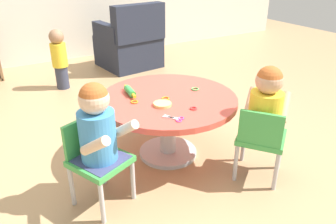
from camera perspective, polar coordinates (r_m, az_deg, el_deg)
The scene contains 15 objects.
ground_plane at distance 2.59m, azimuth 0.00°, elevation -7.14°, with size 10.00×10.00×0.00m, color tan.
craft_table at distance 2.41m, azimuth 0.00°, elevation 0.43°, with size 0.99×0.99×0.48m.
child_chair_left at distance 2.03m, azimuth -12.24°, elevation -7.76°, with size 0.39×0.39×0.54m.
seated_child_left at distance 1.89m, azimuth -12.05°, elevation -2.43°, with size 0.38×0.42×0.51m.
child_chair_right at distance 2.27m, azimuth 15.66°, elevation -4.39°, with size 0.42×0.42×0.54m.
seated_child_right at distance 2.20m, azimuth 16.50°, elevation 1.21°, with size 0.44×0.42×0.51m.
armchair_dark at distance 4.53m, azimuth -6.54°, elevation 11.51°, with size 0.78×0.80×0.85m.
toddler_standing at distance 3.91m, azimuth -18.19°, elevation 8.89°, with size 0.17×0.17×0.67m.
rolling_pin at distance 2.42m, azimuth -6.56°, elevation 3.57°, with size 0.07×0.23×0.05m.
craft_scissors at distance 2.05m, azimuth 1.39°, elevation -1.14°, with size 0.12×0.14×0.01m.
playdough_blob_0 at distance 2.23m, azimuth -0.97°, elevation 1.35°, with size 0.12×0.12×0.02m, color #F2CC72.
cookie_cutter_0 at distance 2.51m, azimuth 4.68°, elevation 3.97°, with size 0.06×0.06×0.01m, color #4CB259.
cookie_cutter_1 at distance 2.33m, azimuth -0.43°, elevation 2.34°, with size 0.06×0.06×0.01m, color orange.
cookie_cutter_2 at distance 2.19m, azimuth 4.40°, elevation 0.63°, with size 0.05×0.05×0.01m, color red.
cookie_cutter_3 at distance 2.29m, azimuth -5.81°, elevation 1.76°, with size 0.05×0.05×0.01m, color orange.
Camera 1 is at (-1.10, -1.88, 1.40)m, focal length 35.44 mm.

